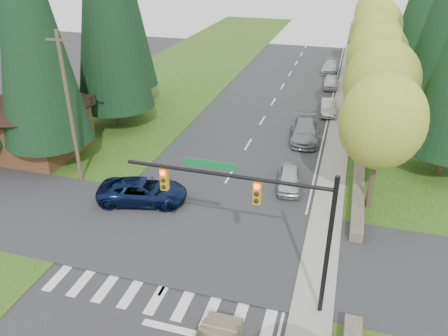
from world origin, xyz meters
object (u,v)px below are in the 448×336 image
at_px(parked_car_c, 329,107).
at_px(parked_car_d, 331,82).
at_px(suv_navy, 143,191).
at_px(parked_car_b, 305,131).
at_px(parked_car_e, 331,67).
at_px(parked_car_a, 289,179).

height_order(parked_car_c, parked_car_d, parked_car_d).
bearing_deg(suv_navy, parked_car_b, -47.15).
distance_m(suv_navy, parked_car_e, 35.70).
bearing_deg(parked_car_e, parked_car_c, -84.60).
relative_size(parked_car_b, parked_car_c, 1.34).
distance_m(parked_car_d, parked_car_e, 6.69).
bearing_deg(parked_car_e, parked_car_a, -88.95).
distance_m(parked_car_a, parked_car_d, 23.53).
bearing_deg(parked_car_e, suv_navy, -102.52).
height_order(suv_navy, parked_car_a, suv_navy).
height_order(parked_car_d, parked_car_e, parked_car_e).
bearing_deg(parked_car_a, parked_car_d, 80.78).
distance_m(parked_car_b, parked_car_e, 22.04).
xyz_separation_m(parked_car_b, parked_car_e, (0.49, 22.03, -0.09)).
bearing_deg(suv_navy, parked_car_c, -40.19).
distance_m(suv_navy, parked_car_d, 29.46).
bearing_deg(parked_car_b, suv_navy, -129.66).
xyz_separation_m(parked_car_a, parked_car_c, (1.40, 14.92, 0.01)).
xyz_separation_m(suv_navy, parked_car_e, (8.93, 34.56, -0.08)).
relative_size(parked_car_d, parked_car_e, 0.83).
height_order(parked_car_b, parked_car_c, parked_car_b).
bearing_deg(suv_navy, parked_car_e, -27.66).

